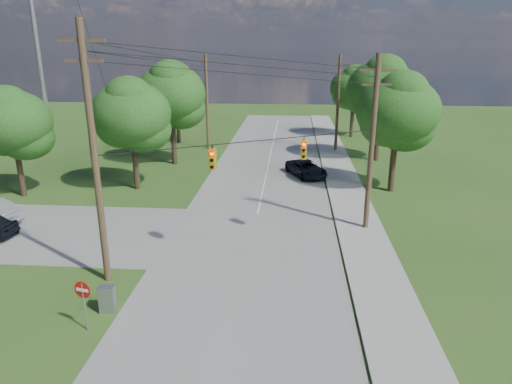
# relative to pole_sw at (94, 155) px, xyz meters

# --- Properties ---
(ground) EXTENTS (140.00, 140.00, 0.00)m
(ground) POSITION_rel_pole_sw_xyz_m (4.60, -0.40, -6.23)
(ground) COLOR #2D511B
(ground) RESTS_ON ground
(main_road) EXTENTS (10.00, 100.00, 0.03)m
(main_road) POSITION_rel_pole_sw_xyz_m (6.60, 4.60, -6.21)
(main_road) COLOR gray
(main_road) RESTS_ON ground
(sidewalk_east) EXTENTS (2.60, 100.00, 0.12)m
(sidewalk_east) POSITION_rel_pole_sw_xyz_m (13.30, 4.60, -6.17)
(sidewalk_east) COLOR #A1A097
(sidewalk_east) RESTS_ON ground
(pole_sw) EXTENTS (2.00, 0.32, 12.00)m
(pole_sw) POSITION_rel_pole_sw_xyz_m (0.00, 0.00, 0.00)
(pole_sw) COLOR brown
(pole_sw) RESTS_ON ground
(pole_ne) EXTENTS (2.00, 0.32, 10.50)m
(pole_ne) POSITION_rel_pole_sw_xyz_m (13.50, 7.60, -0.76)
(pole_ne) COLOR brown
(pole_ne) RESTS_ON ground
(pole_north_e) EXTENTS (2.00, 0.32, 10.00)m
(pole_north_e) POSITION_rel_pole_sw_xyz_m (13.50, 29.60, -1.10)
(pole_north_e) COLOR brown
(pole_north_e) RESTS_ON ground
(pole_north_w) EXTENTS (2.00, 0.32, 10.00)m
(pole_north_w) POSITION_rel_pole_sw_xyz_m (-0.40, 29.60, -1.10)
(pole_north_w) COLOR brown
(pole_north_w) RESTS_ON ground
(power_lines) EXTENTS (13.93, 29.62, 4.93)m
(power_lines) POSITION_rel_pole_sw_xyz_m (6.10, 11.14, 2.93)
(power_lines) COLOR black
(power_lines) RESTS_ON ground
(traffic_signals) EXTENTS (4.91, 3.27, 1.05)m
(traffic_signals) POSITION_rel_pole_sw_xyz_m (7.15, 4.03, -0.73)
(traffic_signals) COLOR gold
(traffic_signals) RESTS_ON ground
(tree_w_near) EXTENTS (6.00, 6.00, 8.40)m
(tree_w_near) POSITION_rel_pole_sw_xyz_m (-3.40, 14.60, -0.30)
(tree_w_near) COLOR #433221
(tree_w_near) RESTS_ON ground
(tree_w_mid) EXTENTS (6.40, 6.40, 9.22)m
(tree_w_mid) POSITION_rel_pole_sw_xyz_m (-2.40, 22.60, 0.35)
(tree_w_mid) COLOR #433221
(tree_w_mid) RESTS_ON ground
(tree_w_far) EXTENTS (6.00, 6.00, 8.73)m
(tree_w_far) POSITION_rel_pole_sw_xyz_m (-4.40, 32.60, 0.02)
(tree_w_far) COLOR #433221
(tree_w_far) RESTS_ON ground
(tree_e_near) EXTENTS (6.20, 6.20, 8.81)m
(tree_e_near) POSITION_rel_pole_sw_xyz_m (16.60, 15.60, 0.02)
(tree_e_near) COLOR #433221
(tree_e_near) RESTS_ON ground
(tree_e_mid) EXTENTS (6.60, 6.60, 9.64)m
(tree_e_mid) POSITION_rel_pole_sw_xyz_m (17.10, 25.60, 0.68)
(tree_e_mid) COLOR #433221
(tree_e_mid) RESTS_ON ground
(tree_e_far) EXTENTS (5.80, 5.80, 8.32)m
(tree_e_far) POSITION_rel_pole_sw_xyz_m (16.10, 37.60, -0.31)
(tree_e_far) COLOR #433221
(tree_e_far) RESTS_ON ground
(tree_cross_n) EXTENTS (5.60, 5.60, 7.91)m
(tree_cross_n) POSITION_rel_pole_sw_xyz_m (-11.40, 12.10, -0.63)
(tree_cross_n) COLOR #433221
(tree_cross_n) RESTS_ON ground
(car_main_north) EXTENTS (4.00, 5.26, 1.33)m
(car_main_north) POSITION_rel_pole_sw_xyz_m (10.10, 19.25, -5.53)
(car_main_north) COLOR black
(car_main_north) RESTS_ON main_road
(control_cabinet) EXTENTS (0.71, 0.55, 1.19)m
(control_cabinet) POSITION_rel_pole_sw_xyz_m (1.10, -2.70, -5.63)
(control_cabinet) COLOR gray
(control_cabinet) RESTS_ON ground
(do_not_enter_sign) EXTENTS (0.72, 0.20, 2.20)m
(do_not_enter_sign) POSITION_rel_pole_sw_xyz_m (0.79, -4.10, -4.61)
(do_not_enter_sign) COLOR gray
(do_not_enter_sign) RESTS_ON ground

